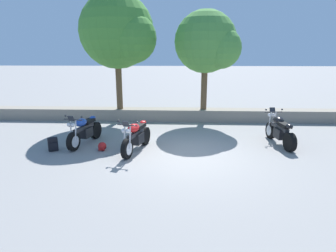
{
  "coord_description": "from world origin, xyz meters",
  "views": [
    {
      "loc": [
        -0.21,
        -8.31,
        3.15
      ],
      "look_at": [
        -0.64,
        1.2,
        0.65
      ],
      "focal_mm": 30.13,
      "sensor_mm": 36.0,
      "label": 1
    }
  ],
  "objects": [
    {
      "name": "rider_backpack",
      "position": [
        -4.38,
        0.3,
        0.24
      ],
      "size": [
        0.35,
        0.34,
        0.47
      ],
      "color": "black",
      "rests_on": "ground"
    },
    {
      "name": "ground_plane",
      "position": [
        0.0,
        0.0,
        0.0
      ],
      "size": [
        120.0,
        120.0,
        0.0
      ],
      "primitive_type": "plane",
      "color": "gray"
    },
    {
      "name": "leafy_tree_mid_left",
      "position": [
        1.0,
        4.71,
        3.53
      ],
      "size": [
        2.9,
        2.76,
        4.43
      ],
      "color": "brown",
      "rests_on": "stone_wall"
    },
    {
      "name": "motorcycle_black_far_right",
      "position": [
        3.27,
        1.33,
        0.49
      ],
      "size": [
        0.71,
        2.06,
        1.18
      ],
      "color": "black",
      "rests_on": "ground"
    },
    {
      "name": "motorcycle_blue_near_left",
      "position": [
        -3.56,
        1.03,
        0.49
      ],
      "size": [
        0.78,
        2.05,
        1.18
      ],
      "color": "black",
      "rests_on": "ground"
    },
    {
      "name": "rider_helmet",
      "position": [
        -2.78,
        0.4,
        0.14
      ],
      "size": [
        0.28,
        0.28,
        0.28
      ],
      "color": "#B21919",
      "rests_on": "ground"
    },
    {
      "name": "motorcycle_red_centre",
      "position": [
        -1.64,
        0.39,
        0.49
      ],
      "size": [
        0.84,
        2.03,
        1.18
      ],
      "color": "black",
      "rests_on": "ground"
    },
    {
      "name": "leafy_tree_far_left",
      "position": [
        -2.91,
        4.58,
        3.97
      ],
      "size": [
        3.46,
        3.29,
        5.15
      ],
      "color": "brown",
      "rests_on": "stone_wall"
    },
    {
      "name": "stone_wall",
      "position": [
        0.0,
        4.8,
        0.28
      ],
      "size": [
        36.0,
        0.8,
        0.55
      ],
      "primitive_type": "cube",
      "color": "gray",
      "rests_on": "ground"
    }
  ]
}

